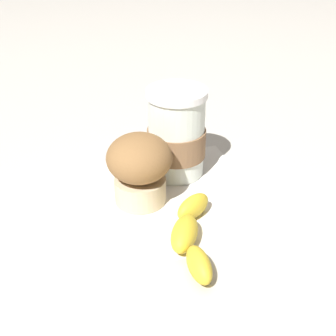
# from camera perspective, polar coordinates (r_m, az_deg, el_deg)

# --- Properties ---
(ground_plane) EXTENTS (3.00, 3.00, 0.00)m
(ground_plane) POSITION_cam_1_polar(r_m,az_deg,el_deg) (0.66, 0.00, -3.73)
(ground_plane) COLOR beige
(paper_napkin) EXTENTS (0.29, 0.29, 0.00)m
(paper_napkin) POSITION_cam_1_polar(r_m,az_deg,el_deg) (0.66, 0.00, -3.68)
(paper_napkin) COLOR white
(paper_napkin) RESTS_ON ground_plane
(coffee_cup) EXTENTS (0.09, 0.09, 0.13)m
(coffee_cup) POSITION_cam_1_polar(r_m,az_deg,el_deg) (0.69, 1.03, 4.07)
(coffee_cup) COLOR silver
(coffee_cup) RESTS_ON paper_napkin
(muffin) EXTENTS (0.09, 0.09, 0.10)m
(muffin) POSITION_cam_1_polar(r_m,az_deg,el_deg) (0.63, -3.51, 0.28)
(muffin) COLOR beige
(muffin) RESTS_ON paper_napkin
(banana) EXTENTS (0.17, 0.08, 0.03)m
(banana) POSITION_cam_1_polar(r_m,az_deg,el_deg) (0.57, 2.82, -7.97)
(banana) COLOR gold
(banana) RESTS_ON paper_napkin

